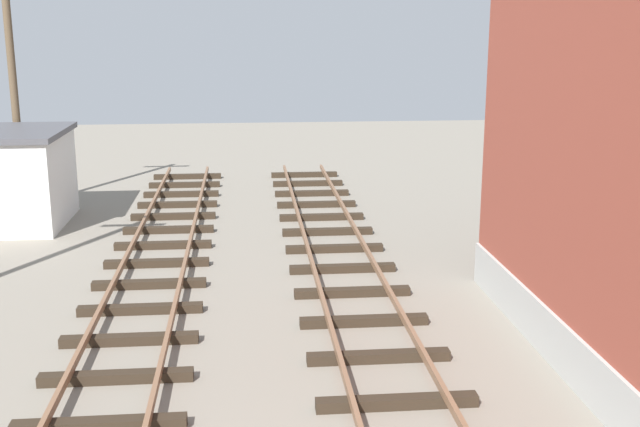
{
  "coord_description": "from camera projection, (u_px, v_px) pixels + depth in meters",
  "views": [
    {
      "loc": [
        -0.94,
        -6.66,
        5.73
      ],
      "look_at": [
        0.63,
        9.7,
        1.76
      ],
      "focal_mm": 44.46,
      "sensor_mm": 36.0,
      "label": 1
    }
  ],
  "objects": [
    {
      "name": "utility_pole_far",
      "position": [
        13.0,
        79.0,
        24.34
      ],
      "size": [
        1.8,
        0.24,
        7.7
      ],
      "color": "brown",
      "rests_on": "ground"
    },
    {
      "name": "control_hut",
      "position": [
        14.0,
        178.0,
        22.79
      ],
      "size": [
        3.0,
        3.8,
        2.76
      ],
      "color": "silver",
      "rests_on": "ground"
    }
  ]
}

